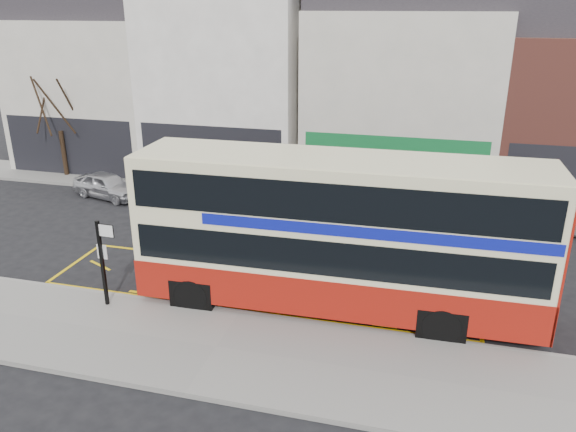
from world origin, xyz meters
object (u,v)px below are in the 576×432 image
(double_decker_bus, at_px, (339,233))
(car_grey, at_px, (241,187))
(car_silver, at_px, (107,185))
(bus_stop_post, at_px, (103,255))
(car_white, at_px, (567,216))
(street_tree_right, at_px, (526,125))
(street_tree_left, at_px, (55,90))

(double_decker_bus, distance_m, car_grey, 10.83)
(car_silver, bearing_deg, bus_stop_post, -133.27)
(car_white, bearing_deg, street_tree_right, 42.34)
(car_grey, relative_size, street_tree_left, 0.63)
(car_grey, bearing_deg, street_tree_left, 67.44)
(street_tree_left, bearing_deg, car_silver, -31.50)
(car_grey, height_order, street_tree_right, street_tree_right)
(bus_stop_post, distance_m, car_silver, 11.09)
(street_tree_right, bearing_deg, street_tree_left, -176.91)
(double_decker_bus, distance_m, car_white, 11.89)
(car_grey, bearing_deg, bus_stop_post, 161.31)
(bus_stop_post, xyz_separation_m, car_silver, (-5.77, 9.39, -1.20))
(car_white, bearing_deg, double_decker_bus, 147.56)
(car_silver, distance_m, car_grey, 6.49)
(bus_stop_post, height_order, street_tree_left, street_tree_left)
(car_white, height_order, street_tree_right, street_tree_right)
(bus_stop_post, bearing_deg, car_silver, 123.48)
(car_silver, distance_m, street_tree_left, 6.25)
(bus_stop_post, height_order, car_silver, bus_stop_post)
(car_silver, xyz_separation_m, street_tree_right, (18.88, 3.72, 3.17))
(car_grey, xyz_separation_m, street_tree_left, (-10.43, 1.31, 3.96))
(car_silver, xyz_separation_m, car_white, (20.55, 1.02, 0.05))
(street_tree_right, bearing_deg, double_decker_bus, -119.42)
(double_decker_bus, relative_size, car_grey, 2.78)
(double_decker_bus, bearing_deg, car_silver, 147.77)
(car_white, bearing_deg, car_grey, 100.04)
(double_decker_bus, relative_size, street_tree_left, 1.75)
(street_tree_left, bearing_deg, car_grey, -7.15)
(double_decker_bus, bearing_deg, car_white, 45.76)
(double_decker_bus, distance_m, car_silver, 14.75)
(double_decker_bus, xyz_separation_m, car_grey, (-6.15, 8.73, -1.79))
(double_decker_bus, relative_size, car_silver, 3.31)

